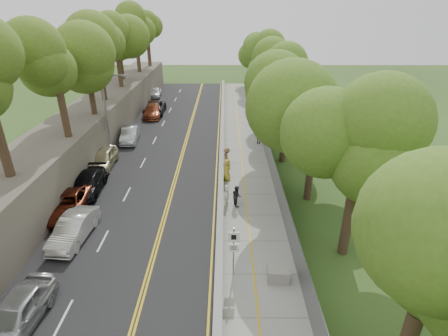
# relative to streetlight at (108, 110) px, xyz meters

# --- Properties ---
(ground) EXTENTS (140.00, 140.00, 0.00)m
(ground) POSITION_rel_streetlight_xyz_m (10.46, -14.00, -4.64)
(ground) COLOR #33511E
(ground) RESTS_ON ground
(road) EXTENTS (11.20, 66.00, 0.04)m
(road) POSITION_rel_streetlight_xyz_m (5.06, 1.00, -4.62)
(road) COLOR black
(road) RESTS_ON ground
(sidewalk) EXTENTS (4.20, 66.00, 0.05)m
(sidewalk) POSITION_rel_streetlight_xyz_m (13.01, 1.00, -4.61)
(sidewalk) COLOR gray
(sidewalk) RESTS_ON ground
(jersey_barrier) EXTENTS (0.42, 66.00, 0.60)m
(jersey_barrier) POSITION_rel_streetlight_xyz_m (10.71, 1.00, -4.34)
(jersey_barrier) COLOR #A5E41E
(jersey_barrier) RESTS_ON ground
(rock_embankment) EXTENTS (5.00, 66.00, 4.00)m
(rock_embankment) POSITION_rel_streetlight_xyz_m (-3.04, 1.00, -2.64)
(rock_embankment) COLOR #595147
(rock_embankment) RESTS_ON ground
(chainlink_fence) EXTENTS (0.04, 66.00, 2.00)m
(chainlink_fence) POSITION_rel_streetlight_xyz_m (15.11, 1.00, -3.64)
(chainlink_fence) COLOR slate
(chainlink_fence) RESTS_ON ground
(trees_embankment) EXTENTS (6.40, 66.00, 13.00)m
(trees_embankment) POSITION_rel_streetlight_xyz_m (-2.54, 1.00, 5.86)
(trees_embankment) COLOR #597D23
(trees_embankment) RESTS_ON rock_embankment
(trees_fenceside) EXTENTS (7.00, 66.00, 14.00)m
(trees_fenceside) POSITION_rel_streetlight_xyz_m (17.46, 1.00, 2.36)
(trees_fenceside) COLOR #568124
(trees_fenceside) RESTS_ON ground
(streetlight) EXTENTS (2.52, 0.22, 8.00)m
(streetlight) POSITION_rel_streetlight_xyz_m (0.00, 0.00, 0.00)
(streetlight) COLOR gray
(streetlight) RESTS_ON ground
(signpost) EXTENTS (0.62, 0.09, 3.10)m
(signpost) POSITION_rel_streetlight_xyz_m (11.51, -17.02, -2.68)
(signpost) COLOR gray
(signpost) RESTS_ON sidewalk
(construction_barrel) EXTENTS (0.52, 0.52, 0.86)m
(construction_barrel) POSITION_rel_streetlight_xyz_m (14.76, 10.77, -4.16)
(construction_barrel) COLOR orange
(construction_barrel) RESTS_ON sidewalk
(concrete_block) EXTENTS (1.23, 0.96, 0.79)m
(concrete_block) POSITION_rel_streetlight_xyz_m (13.94, -17.44, -4.20)
(concrete_block) COLOR gray
(concrete_block) RESTS_ON sidewalk
(car_0) EXTENTS (2.20, 4.90, 1.63)m
(car_0) POSITION_rel_streetlight_xyz_m (1.46, -20.54, -3.78)
(car_0) COLOR #A6A6AB
(car_0) RESTS_ON road
(car_1) EXTENTS (1.98, 4.80, 1.54)m
(car_1) POSITION_rel_streetlight_xyz_m (1.45, -13.80, -3.83)
(car_1) COLOR silver
(car_1) RESTS_ON road
(car_2) EXTENTS (2.83, 5.52, 1.49)m
(car_2) POSITION_rel_streetlight_xyz_m (-0.14, -10.66, -3.85)
(car_2) COLOR #5B2010
(car_2) RESTS_ON road
(car_3) EXTENTS (2.43, 5.41, 1.54)m
(car_3) POSITION_rel_streetlight_xyz_m (0.17, -7.77, -3.83)
(car_3) COLOR black
(car_3) RESTS_ON road
(car_4) EXTENTS (2.17, 4.95, 1.66)m
(car_4) POSITION_rel_streetlight_xyz_m (-0.14, -2.84, -3.77)
(car_4) COLOR #BCB189
(car_4) RESTS_ON road
(car_5) EXTENTS (2.10, 4.81, 1.54)m
(car_5) POSITION_rel_streetlight_xyz_m (0.69, 3.74, -3.83)
(car_5) COLOR #B6BABF
(car_5) RESTS_ON road
(car_6) EXTENTS (2.68, 5.60, 1.54)m
(car_6) POSITION_rel_streetlight_xyz_m (1.46, 14.21, -3.83)
(car_6) COLOR black
(car_6) RESTS_ON road
(car_7) EXTENTS (2.58, 5.52, 1.56)m
(car_7) POSITION_rel_streetlight_xyz_m (1.46, 12.95, -3.82)
(car_7) COLOR brown
(car_7) RESTS_ON road
(car_8) EXTENTS (2.12, 4.37, 1.44)m
(car_8) POSITION_rel_streetlight_xyz_m (-0.14, 23.74, -3.88)
(car_8) COLOR white
(car_8) RESTS_ON road
(painter_0) EXTENTS (0.85, 1.07, 1.90)m
(painter_0) POSITION_rel_streetlight_xyz_m (11.21, -5.53, -3.64)
(painter_0) COLOR gold
(painter_0) RESTS_ON sidewalk
(painter_1) EXTENTS (0.45, 0.61, 1.54)m
(painter_1) POSITION_rel_streetlight_xyz_m (11.21, -9.38, -3.82)
(painter_1) COLOR white
(painter_1) RESTS_ON sidewalk
(painter_2) EXTENTS (0.82, 0.93, 1.61)m
(painter_2) POSITION_rel_streetlight_xyz_m (11.91, -9.64, -3.79)
(painter_2) COLOR black
(painter_2) RESTS_ON sidewalk
(painter_3) EXTENTS (1.03, 1.33, 1.81)m
(painter_3) POSITION_rel_streetlight_xyz_m (11.21, -2.74, -3.69)
(painter_3) COLOR brown
(painter_3) RESTS_ON sidewalk
(person_far) EXTENTS (0.96, 0.46, 1.60)m
(person_far) POSITION_rel_streetlight_xyz_m (14.66, 3.00, -3.79)
(person_far) COLOR black
(person_far) RESTS_ON sidewalk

